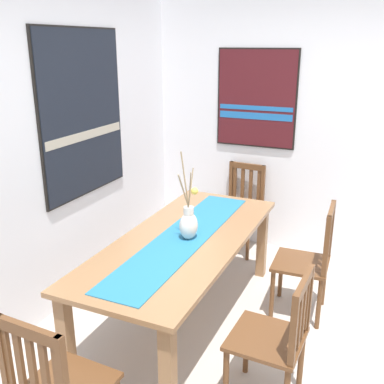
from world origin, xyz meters
name	(u,v)px	position (x,y,z in m)	size (l,w,h in m)	color
ground_plane	(275,358)	(0.00, 0.00, -0.01)	(6.40, 6.40, 0.03)	#B2A89E
wall_back	(48,146)	(0.00, 1.86, 1.35)	(6.40, 0.12, 2.70)	silver
wall_side	(331,124)	(1.86, 0.00, 1.35)	(0.12, 6.40, 2.70)	silver
dining_table	(184,249)	(0.14, 0.77, 0.62)	(2.09, 0.87, 0.72)	#8E6642
table_runner	(184,237)	(0.14, 0.77, 0.72)	(1.92, 0.36, 0.01)	#236B93
centerpiece_vase	(189,223)	(0.13, 0.73, 0.85)	(0.20, 0.13, 0.66)	silver
chair_0	(241,206)	(1.60, 0.79, 0.47)	(0.45, 0.45, 0.91)	brown
chair_2	(276,337)	(-0.42, -0.08, 0.47)	(0.44, 0.44, 0.89)	brown
chair_3	(309,259)	(0.63, -0.08, 0.48)	(0.44, 0.44, 0.93)	brown
painting_on_back_wall	(83,114)	(0.37, 1.79, 1.55)	(1.06, 0.05, 1.36)	black
painting_on_side_wall	(257,99)	(1.79, 0.73, 1.57)	(0.05, 0.82, 0.98)	black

